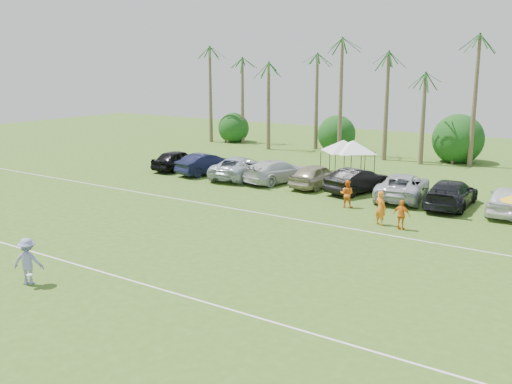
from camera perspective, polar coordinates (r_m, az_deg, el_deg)
The scene contains 28 objects.
ground at distance 25.22m, azimuth -20.52°, elevation -8.27°, with size 120.00×120.00×0.00m, color #3D5F1C.
field_lines at distance 30.22m, azimuth -8.13°, elevation -4.13°, with size 80.00×12.10×0.01m.
palm_tree_0 at distance 66.07m, azimuth -5.02°, elevation 11.56°, with size 2.40×2.40×8.90m.
palm_tree_1 at distance 63.03m, azimuth -1.42°, elevation 12.35°, with size 2.40×2.40×9.90m.
palm_tree_2 at distance 60.27m, azimuth 2.56°, elevation 13.15°, with size 2.40×2.40×10.90m.
palm_tree_3 at distance 58.29m, azimuth 6.02°, elevation 13.95°, with size 2.40×2.40×11.90m.
palm_tree_4 at distance 56.50m, azimuth 9.60°, elevation 11.27°, with size 2.40×2.40×8.90m.
palm_tree_5 at distance 54.94m, azimuth 13.51°, elevation 11.97°, with size 2.40×2.40×9.90m.
palm_tree_6 at distance 53.65m, azimuth 17.65°, elevation 12.65°, with size 2.40×2.40×10.90m.
palm_tree_7 at distance 52.64m, azimuth 21.99°, elevation 13.28°, with size 2.40×2.40×11.90m.
bush_tree_0 at distance 65.38m, azimuth -2.31°, elevation 6.60°, with size 4.00×4.00×4.00m.
bush_tree_1 at distance 58.65m, azimuth 8.03°, elevation 5.79°, with size 4.00×4.00×4.00m.
bush_tree_2 at distance 54.50m, azimuth 19.45°, elevation 4.68°, with size 4.00×4.00×4.00m.
sideline_player_a at distance 32.02m, azimuth 12.35°, elevation -1.57°, with size 0.70×0.46×1.92m, color orange.
sideline_player_b at distance 35.61m, azimuth 9.07°, elevation -0.17°, with size 0.84×0.65×1.72m, color orange.
sideline_player_c at distance 31.39m, azimuth 14.35°, elevation -2.23°, with size 0.96×0.40×1.63m, color orange.
canopy_tent_left at distance 45.82m, azimuth 8.76°, elevation 5.17°, with size 4.07×4.07×3.30m.
canopy_tent_right at distance 45.46m, azimuth 9.69°, elevation 5.11°, with size 4.10×4.10×3.32m.
frisbee_player at distance 24.73m, azimuth -21.84°, elevation -6.45°, with size 1.42×1.22×1.91m.
parked_car_0 at distance 48.23m, azimuth -7.87°, elevation 3.20°, with size 2.01×4.99×1.70m, color black.
parked_car_1 at distance 46.05m, azimuth -4.98°, elevation 2.82°, with size 1.80×5.16×1.70m, color black.
parked_car_2 at distance 44.26m, azimuth -1.58°, elevation 2.47°, with size 2.82×6.12×1.70m, color #B4BCC5.
parked_car_3 at distance 42.73m, azimuth 2.17°, elevation 2.10°, with size 2.38×5.86×1.70m, color silver.
parked_car_4 at distance 41.22m, azimuth 6.05°, elevation 1.65°, with size 2.01×4.99×1.70m, color gray.
parked_car_5 at distance 39.84m, azimuth 10.15°, elevation 1.13°, with size 1.80×5.16×1.70m, color black.
parked_car_6 at distance 38.57m, azimuth 14.46°, elevation 0.55°, with size 2.82×6.12×1.70m, color #B5B8BE.
parked_car_7 at distance 37.27m, azimuth 18.92°, elevation -0.15°, with size 2.38×5.86×1.70m, color black.
parked_car_8 at distance 36.67m, azimuth 23.80°, elevation -0.75°, with size 2.01×4.99×1.70m, color white.
Camera 1 is at (19.59, -13.33, 8.65)m, focal length 40.00 mm.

